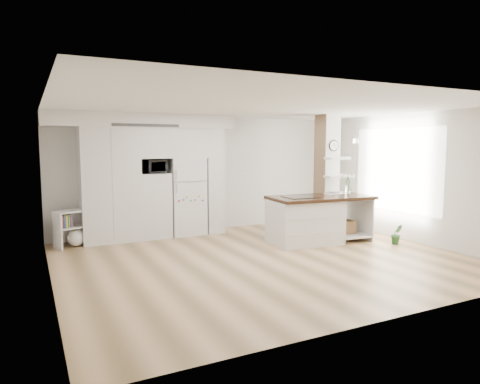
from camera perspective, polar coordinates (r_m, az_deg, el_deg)
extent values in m
cube|color=tan|center=(7.78, 3.26, -8.87)|extent=(7.00, 6.00, 0.01)
cube|color=white|center=(7.54, 3.39, 11.34)|extent=(7.00, 6.00, 0.04)
cube|color=silver|center=(10.25, -5.06, 2.42)|extent=(7.00, 0.04, 2.70)
cube|color=silver|center=(5.18, 20.08, -1.65)|extent=(7.00, 0.04, 2.70)
cube|color=silver|center=(6.56, -24.26, -0.24)|extent=(0.04, 6.00, 2.70)
cube|color=silver|center=(9.77, 21.45, 1.83)|extent=(0.04, 6.00, 2.70)
cube|color=silver|center=(9.36, -16.94, 0.89)|extent=(1.20, 0.65, 2.40)
cube|color=silver|center=(9.61, -11.40, -1.77)|extent=(0.65, 0.65, 1.42)
cube|color=silver|center=(9.52, -11.58, 6.40)|extent=(0.65, 0.65, 0.65)
cube|color=silver|center=(9.74, -7.28, 6.47)|extent=(0.85, 0.65, 0.65)
cube|color=silver|center=(10.00, -3.83, 1.47)|extent=(0.40, 0.65, 2.40)
cube|color=silver|center=(9.45, -12.94, 9.25)|extent=(4.00, 0.70, 0.30)
cube|color=#262626|center=(9.12, -12.41, 8.69)|extent=(1.40, 0.04, 0.06)
cube|color=white|center=(9.81, -7.21, -0.56)|extent=(0.78, 0.66, 1.75)
cube|color=#B2B2B7|center=(9.46, -6.55, 1.42)|extent=(0.78, 0.01, 0.03)
cube|color=silver|center=(9.82, 11.51, 2.16)|extent=(0.40, 0.40, 2.70)
cube|color=#A07F59|center=(9.70, 10.53, 2.13)|extent=(0.02, 0.40, 2.70)
cube|color=#A07F59|center=(9.99, 10.77, 2.24)|extent=(0.40, 0.02, 2.70)
cylinder|color=black|center=(9.64, 12.35, 6.05)|extent=(0.25, 0.03, 0.25)
cylinder|color=white|center=(9.63, 12.42, 6.05)|extent=(0.21, 0.01, 0.21)
plane|color=white|center=(9.94, 20.12, 2.82)|extent=(0.00, 2.40, 2.40)
cylinder|color=white|center=(8.61, 12.79, 6.70)|extent=(0.12, 0.12, 0.10)
cube|color=silver|center=(8.99, 8.63, -3.93)|extent=(1.47, 1.03, 0.91)
cube|color=silver|center=(9.60, 13.89, -5.42)|extent=(0.83, 0.97, 0.04)
cube|color=silver|center=(9.75, 15.67, -3.29)|extent=(0.10, 0.92, 0.91)
cube|color=#392011|center=(9.11, 10.72, -0.74)|extent=(2.23, 1.19, 0.06)
cube|color=black|center=(8.85, 8.08, -0.65)|extent=(0.69, 0.59, 0.01)
cube|color=#AC7D53|center=(9.54, 13.65, -4.53)|extent=(0.46, 0.36, 0.27)
cylinder|color=white|center=(9.61, 14.19, 0.39)|extent=(0.12, 0.12, 0.22)
cube|color=silver|center=(9.07, -23.18, -4.81)|extent=(0.17, 0.34, 0.74)
cube|color=silver|center=(9.33, -19.91, -4.37)|extent=(0.17, 0.34, 0.74)
cube|color=silver|center=(9.14, -21.61, -2.41)|extent=(0.71, 0.57, 0.03)
cube|color=silver|center=(9.19, -21.53, -4.39)|extent=(0.68, 0.56, 0.03)
sphere|color=white|center=(9.27, -21.01, -5.68)|extent=(0.36, 0.36, 0.36)
imported|color=#29672C|center=(9.39, 20.17, -5.29)|extent=(0.28, 0.26, 0.43)
imported|color=#29672C|center=(10.71, 12.99, -3.50)|extent=(0.35, 0.35, 0.49)
imported|color=#2D2D2D|center=(9.48, -11.43, 3.35)|extent=(0.54, 0.37, 0.30)
imported|color=#29672C|center=(10.10, 12.66, 3.23)|extent=(0.27, 0.23, 0.30)
imported|color=white|center=(9.62, 12.57, -0.03)|extent=(0.22, 0.22, 0.05)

